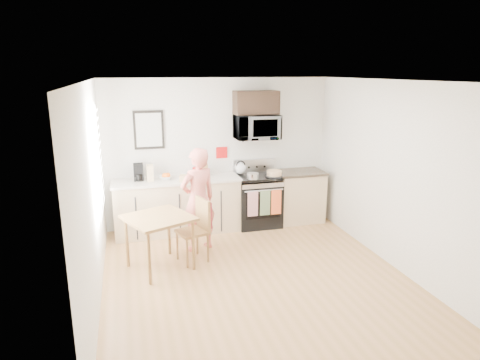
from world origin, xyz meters
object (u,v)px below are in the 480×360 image
object	(u,v)px
person	(198,200)
cake	(274,174)
range	(258,201)
microwave	(257,127)
chair	(200,221)
dining_table	(159,223)

from	to	relation	value
person	cake	world-z (taller)	person
range	cake	world-z (taller)	range
microwave	chair	size ratio (longest dim) A/B	0.82
chair	cake	bearing A→B (deg)	15.59
range	chair	world-z (taller)	range
microwave	person	bearing A→B (deg)	-142.95
dining_table	chair	distance (m)	0.63
range	chair	xyz separation A→B (m)	(-1.25, -1.17, 0.16)
range	chair	distance (m)	1.71
range	dining_table	world-z (taller)	range
person	chair	world-z (taller)	person
microwave	cake	distance (m)	0.87
person	cake	size ratio (longest dim) A/B	5.12
dining_table	chair	xyz separation A→B (m)	(0.60, 0.16, -0.08)
range	dining_table	distance (m)	2.29
person	microwave	bearing A→B (deg)	-164.09
range	cake	bearing A→B (deg)	-34.34
microwave	dining_table	xyz separation A→B (m)	(-1.85, -1.43, -1.08)
chair	cake	xyz separation A→B (m)	(1.49, 1.00, 0.38)
chair	dining_table	bearing A→B (deg)	176.70
range	person	distance (m)	1.50
microwave	cake	bearing A→B (deg)	-47.90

